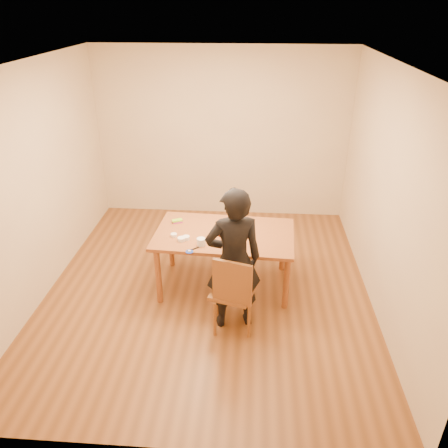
# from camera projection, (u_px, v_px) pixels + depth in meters

# --- Properties ---
(room_shell) EXTENTS (4.00, 4.50, 2.70)m
(room_shell) POSITION_uv_depth(u_px,v_px,m) (210.00, 179.00, 5.24)
(room_shell) COLOR brown
(room_shell) RESTS_ON ground
(dining_table) EXTENTS (1.72, 1.09, 0.04)m
(dining_table) POSITION_uv_depth(u_px,v_px,m) (224.00, 235.00, 5.29)
(dining_table) COLOR brown
(dining_table) RESTS_ON floor
(dining_chair) EXTENTS (0.53, 0.53, 0.04)m
(dining_chair) POSITION_uv_depth(u_px,v_px,m) (233.00, 292.00, 4.73)
(dining_chair) COLOR brown
(dining_chair) RESTS_ON floor
(cake_plate) EXTENTS (0.27, 0.27, 0.02)m
(cake_plate) POSITION_uv_depth(u_px,v_px,m) (228.00, 232.00, 5.28)
(cake_plate) COLOR red
(cake_plate) RESTS_ON dining_table
(cake) EXTENTS (0.24, 0.24, 0.08)m
(cake) POSITION_uv_depth(u_px,v_px,m) (228.00, 229.00, 5.25)
(cake) COLOR white
(cake) RESTS_ON cake_plate
(frosting_dome) EXTENTS (0.24, 0.24, 0.03)m
(frosting_dome) POSITION_uv_depth(u_px,v_px,m) (228.00, 225.00, 5.23)
(frosting_dome) COLOR white
(frosting_dome) RESTS_ON cake
(frosting_tub) EXTENTS (0.10, 0.10, 0.09)m
(frosting_tub) POSITION_uv_depth(u_px,v_px,m) (201.00, 242.00, 5.01)
(frosting_tub) COLOR white
(frosting_tub) RESTS_ON dining_table
(frosting_lid) EXTENTS (0.09, 0.09, 0.01)m
(frosting_lid) POSITION_uv_depth(u_px,v_px,m) (189.00, 252.00, 4.89)
(frosting_lid) COLOR #1A36AE
(frosting_lid) RESTS_ON dining_table
(frosting_dollop) EXTENTS (0.04, 0.04, 0.02)m
(frosting_dollop) POSITION_uv_depth(u_px,v_px,m) (189.00, 251.00, 4.88)
(frosting_dollop) COLOR white
(frosting_dollop) RESTS_ON frosting_lid
(ramekin_green) EXTENTS (0.09, 0.09, 0.04)m
(ramekin_green) POSITION_uv_depth(u_px,v_px,m) (181.00, 239.00, 5.11)
(ramekin_green) COLOR white
(ramekin_green) RESTS_ON dining_table
(ramekin_yellow) EXTENTS (0.09, 0.09, 0.04)m
(ramekin_yellow) POSITION_uv_depth(u_px,v_px,m) (186.00, 238.00, 5.13)
(ramekin_yellow) COLOR white
(ramekin_yellow) RESTS_ON dining_table
(ramekin_multi) EXTENTS (0.07, 0.07, 0.04)m
(ramekin_multi) POSITION_uv_depth(u_px,v_px,m) (174.00, 235.00, 5.20)
(ramekin_multi) COLOR white
(ramekin_multi) RESTS_ON dining_table
(candy_box_pink) EXTENTS (0.13, 0.09, 0.02)m
(candy_box_pink) POSITION_uv_depth(u_px,v_px,m) (178.00, 222.00, 5.53)
(candy_box_pink) COLOR #D43274
(candy_box_pink) RESTS_ON dining_table
(candy_box_green) EXTENTS (0.14, 0.11, 0.02)m
(candy_box_green) POSITION_uv_depth(u_px,v_px,m) (177.00, 220.00, 5.52)
(candy_box_green) COLOR green
(candy_box_green) RESTS_ON candy_box_pink
(spatula) EXTENTS (0.13, 0.12, 0.01)m
(spatula) POSITION_uv_depth(u_px,v_px,m) (193.00, 249.00, 4.93)
(spatula) COLOR black
(spatula) RESTS_ON dining_table
(person) EXTENTS (0.68, 0.52, 1.65)m
(person) POSITION_uv_depth(u_px,v_px,m) (234.00, 260.00, 4.59)
(person) COLOR black
(person) RESTS_ON floor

